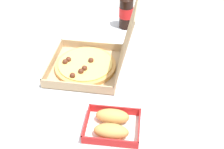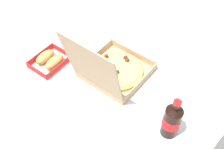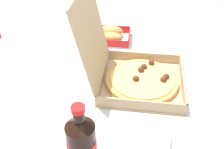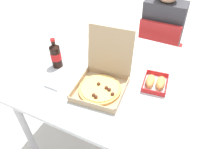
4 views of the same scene
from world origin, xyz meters
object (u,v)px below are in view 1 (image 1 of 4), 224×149
at_px(bread_side_box, 112,125).
at_px(paper_menu, 193,40).
at_px(pizza_box_open, 92,61).
at_px(cola_bottle, 126,11).
at_px(napkin_pile, 91,31).

height_order(bread_side_box, paper_menu, bread_side_box).
height_order(pizza_box_open, cola_bottle, pizza_box_open).
xyz_separation_m(pizza_box_open, bread_side_box, (0.30, 0.17, -0.02)).
xyz_separation_m(pizza_box_open, paper_menu, (-0.35, 0.42, -0.05)).
height_order(bread_side_box, napkin_pile, bread_side_box).
height_order(bread_side_box, cola_bottle, cola_bottle).
relative_size(bread_side_box, paper_menu, 0.99).
bearing_deg(bread_side_box, cola_bottle, -171.63).
bearing_deg(napkin_pile, cola_bottle, 121.55).
relative_size(paper_menu, napkin_pile, 1.91).
relative_size(pizza_box_open, paper_menu, 1.88).
height_order(pizza_box_open, paper_menu, pizza_box_open).
bearing_deg(cola_bottle, paper_menu, 82.76).
bearing_deg(bread_side_box, pizza_box_open, -150.89).
bearing_deg(bread_side_box, napkin_pile, -156.11).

